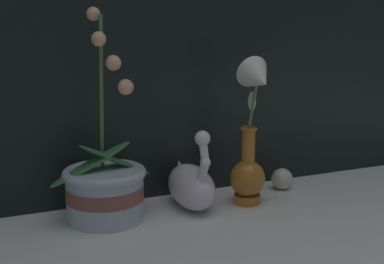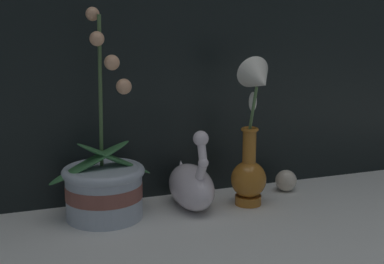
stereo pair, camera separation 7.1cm
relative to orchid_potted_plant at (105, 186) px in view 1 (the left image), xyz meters
The scene contains 5 objects.
ground_plane 0.25m from the orchid_potted_plant, 27.00° to the right, with size 2.80×2.80×0.00m, color silver.
orchid_potted_plant is the anchor object (origin of this frame).
swan_figurine 0.20m from the orchid_potted_plant, ahead, with size 0.09×0.19×0.19m.
blue_vase 0.34m from the orchid_potted_plant, ahead, with size 0.08×0.12×0.35m.
glass_sphere 0.47m from the orchid_potted_plant, ahead, with size 0.05×0.05×0.05m.
Camera 1 is at (-0.47, -0.97, 0.43)m, focal length 50.00 mm.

